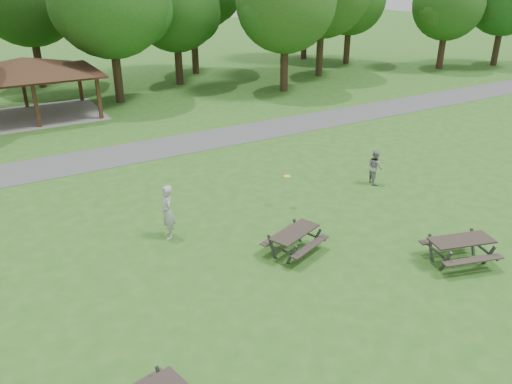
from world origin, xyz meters
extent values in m
plane|color=#2A5E1B|center=(0.00, 0.00, 0.00)|extent=(160.00, 160.00, 0.00)
cube|color=#4A4A4C|center=(0.00, 14.00, 0.01)|extent=(120.00, 3.20, 0.02)
cube|color=#352113|center=(-4.00, 21.30, 1.30)|extent=(0.22, 0.22, 2.60)
cube|color=#332012|center=(-4.00, 26.70, 1.30)|extent=(0.22, 0.22, 2.60)
cube|color=#382214|center=(-0.30, 21.30, 1.30)|extent=(0.22, 0.22, 2.60)
cube|color=#362113|center=(-0.30, 26.70, 1.30)|extent=(0.22, 0.22, 2.60)
cube|color=#381E16|center=(-4.00, 24.00, 2.68)|extent=(8.60, 6.60, 0.16)
pyramid|color=#321F14|center=(-4.00, 24.00, 3.26)|extent=(7.01, 7.01, 1.00)
cube|color=gray|center=(-4.00, 24.00, 0.01)|extent=(8.40, 6.40, 0.03)
cylinder|color=black|center=(2.00, 25.00, 2.01)|extent=(0.60, 0.60, 4.02)
sphere|color=#164B15|center=(3.80, 25.30, 6.22)|extent=(5.20, 5.20, 5.20)
sphere|color=#184513|center=(0.40, 24.80, 6.42)|extent=(4.80, 4.80, 4.80)
cylinder|color=black|center=(8.00, 28.50, 1.72)|extent=(0.60, 0.60, 3.43)
sphere|color=#194814|center=(8.00, 28.50, 6.05)|extent=(7.00, 7.00, 7.00)
sphere|color=#124012|center=(9.57, 28.80, 5.36)|extent=(4.55, 4.55, 4.55)
sphere|color=#184413|center=(6.60, 28.30, 5.53)|extent=(4.20, 4.20, 4.20)
cylinder|color=black|center=(14.00, 22.00, 1.89)|extent=(0.60, 0.60, 3.78)
sphere|color=#1E4915|center=(14.00, 22.00, 6.55)|extent=(7.40, 7.40, 7.40)
sphere|color=#174112|center=(15.66, 22.30, 5.81)|extent=(4.81, 4.81, 4.81)
sphere|color=#1B4915|center=(12.52, 21.80, 6.00)|extent=(4.44, 4.44, 4.44)
cylinder|color=#2F2115|center=(20.00, 25.50, 2.10)|extent=(0.60, 0.60, 4.20)
cylinder|color=black|center=(26.00, 29.00, 1.78)|extent=(0.60, 0.60, 3.57)
sphere|color=#1D4614|center=(27.53, 29.30, 5.44)|extent=(4.42, 4.42, 4.42)
sphere|color=#164B15|center=(24.64, 28.80, 5.61)|extent=(4.08, 4.08, 4.08)
cylinder|color=black|center=(32.00, 22.50, 1.68)|extent=(0.60, 0.60, 3.36)
sphere|color=#1A4614|center=(32.00, 22.50, 5.76)|extent=(6.40, 6.40, 6.40)
sphere|color=#1E4E16|center=(33.44, 22.80, 5.12)|extent=(4.16, 4.16, 4.16)
sphere|color=#1F4714|center=(30.72, 22.30, 5.28)|extent=(3.84, 3.84, 3.84)
cylinder|color=black|center=(-2.00, 33.00, 2.06)|extent=(0.60, 0.60, 4.13)
sphere|color=#184614|center=(-0.20, 33.30, 6.33)|extent=(5.20, 5.20, 5.20)
sphere|color=#1C4F16|center=(-3.60, 32.80, 6.53)|extent=(4.80, 4.80, 4.80)
cylinder|color=black|center=(11.00, 32.00, 2.27)|extent=(0.60, 0.60, 4.55)
cylinder|color=black|center=(24.00, 33.50, 2.13)|extent=(0.60, 0.60, 4.27)
cylinder|color=black|center=(38.00, 21.00, 1.84)|extent=(0.60, 0.60, 3.67)
sphere|color=#153F12|center=(36.56, 20.80, 5.83)|extent=(4.32, 4.32, 4.32)
cube|color=#39383B|center=(-4.98, -2.13, 0.38)|extent=(0.15, 0.40, 0.82)
cube|color=black|center=(1.07, 1.56, 0.77)|extent=(2.03, 1.36, 0.05)
cube|color=#2B231F|center=(1.29, 0.98, 0.46)|extent=(1.86, 0.92, 0.04)
cube|color=#2F2922|center=(0.86, 2.15, 0.46)|extent=(1.86, 0.92, 0.04)
cube|color=#3B3B3E|center=(0.53, 0.94, 0.38)|extent=(0.20, 0.39, 0.82)
cube|color=#3C3C3E|center=(0.26, 1.68, 0.38)|extent=(0.20, 0.39, 0.82)
cube|color=#3C3B3E|center=(0.39, 1.31, 0.42)|extent=(0.60, 1.46, 0.05)
cube|color=#454648|center=(1.89, 1.45, 0.38)|extent=(0.20, 0.39, 0.82)
cube|color=#3F3F41|center=(1.62, 2.19, 0.38)|extent=(0.20, 0.39, 0.82)
cube|color=#444547|center=(1.76, 1.82, 0.42)|extent=(0.60, 1.46, 0.05)
cube|color=#29231E|center=(5.32, -1.65, 0.83)|extent=(2.18, 1.34, 0.06)
cube|color=#302823|center=(5.14, -2.30, 0.49)|extent=(2.04, 0.85, 0.04)
cube|color=#2B251F|center=(5.51, -1.01, 0.49)|extent=(2.04, 0.85, 0.04)
cube|color=#3A3A3C|center=(4.45, -1.84, 0.41)|extent=(0.18, 0.43, 0.88)
cube|color=#3E3E40|center=(4.69, -1.03, 0.41)|extent=(0.18, 0.43, 0.88)
cube|color=#414143|center=(4.57, -1.43, 0.45)|extent=(0.53, 1.61, 0.06)
cube|color=#424245|center=(5.96, -2.28, 0.41)|extent=(0.18, 0.43, 0.88)
cube|color=#404043|center=(6.20, -1.46, 0.41)|extent=(0.18, 0.43, 0.88)
cube|color=#454548|center=(6.08, -1.87, 0.45)|extent=(0.53, 1.61, 0.06)
cylinder|color=yellow|center=(2.82, 4.69, 1.30)|extent=(0.29, 0.29, 0.02)
imported|color=#ADADB0|center=(-2.19, 4.69, 0.98)|extent=(0.57, 0.77, 1.96)
imported|color=gray|center=(7.48, 4.69, 0.77)|extent=(0.77, 0.88, 1.54)
camera|label=1|loc=(-7.36, -10.33, 8.78)|focal=35.00mm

